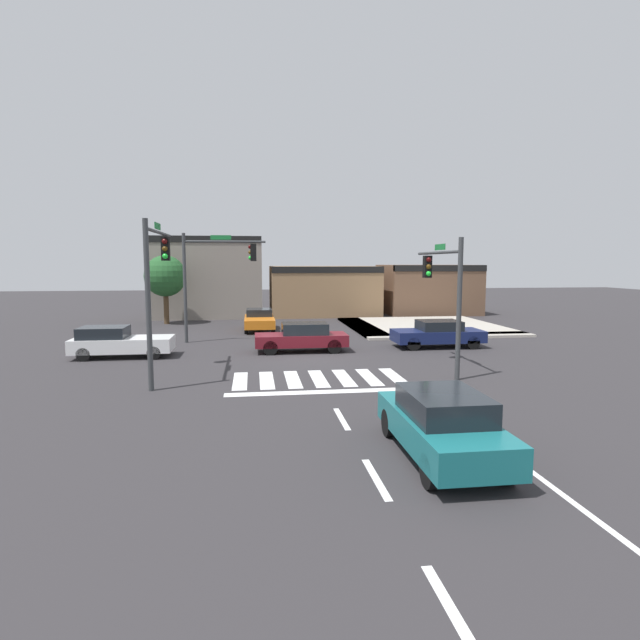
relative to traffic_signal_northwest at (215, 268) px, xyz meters
name	(u,v)px	position (x,y,z in m)	size (l,w,h in m)	color
ground_plane	(306,357)	(4.43, -5.07, -4.05)	(120.00, 120.00, 0.00)	#302D30
crosswalk_near	(319,378)	(4.43, -9.57, -4.05)	(6.34, 2.89, 0.01)	silver
lane_markings	(407,449)	(5.54, -17.09, -4.05)	(6.80, 20.25, 0.01)	white
bike_detector_marking	(407,409)	(6.54, -13.86, -4.05)	(0.97, 0.97, 0.01)	yellow
curb_corner_northeast	(418,327)	(12.92, 4.35, -3.97)	(10.00, 10.60, 0.15)	#B2AA9E
storefront_row	(311,285)	(6.85, 13.78, -1.54)	(26.35, 6.37, 6.33)	gray
traffic_signal_northwest	(215,268)	(0.00, 0.00, 0.00)	(4.44, 0.32, 5.91)	#383A3D
traffic_signal_southeast	(443,282)	(9.51, -8.78, -0.47)	(0.32, 4.73, 5.25)	#383A3D
traffic_signal_southwest	(157,270)	(-1.45, -8.87, 0.01)	(0.32, 5.08, 5.80)	#383A3D
car_teal	(442,424)	(6.15, -17.66, -3.28)	(1.80, 4.41, 1.51)	#196B70
car_navy	(438,334)	(11.44, -3.27, -3.34)	(4.55, 1.93, 1.38)	#141E4C
car_orange	(259,320)	(2.43, 4.71, -3.37)	(1.87, 4.29, 1.31)	orange
car_maroon	(302,337)	(4.38, -3.67, -3.33)	(4.47, 1.71, 1.41)	maroon
car_white	(119,342)	(-4.12, -4.04, -3.33)	(4.42, 1.84, 1.43)	white
roadside_tree	(165,276)	(-4.07, 8.93, -0.68)	(2.91, 2.91, 4.86)	#4C3823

